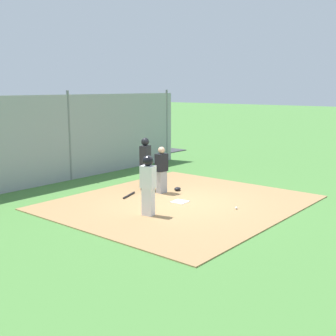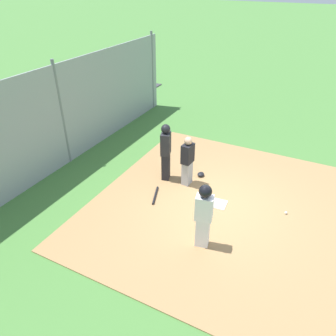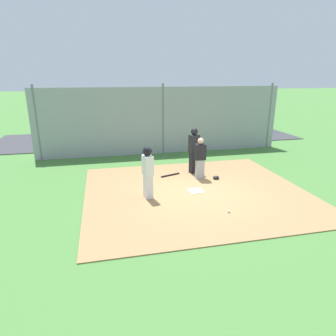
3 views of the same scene
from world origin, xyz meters
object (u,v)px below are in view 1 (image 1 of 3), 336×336
parked_car_blue (76,147)px  umpire (145,163)px  baseball_bat (129,195)px  parked_car_green (109,140)px  baseball (236,208)px  catcher_mask (178,189)px  runner (148,181)px  parked_car_silver (25,154)px  home_plate (180,202)px  catcher (161,169)px

parked_car_blue → umpire: bearing=64.5°
baseball_bat → parked_car_green: 10.19m
baseball → catcher_mask: bearing=-104.4°
runner → parked_car_blue: size_ratio=0.38×
catcher_mask → umpire: bearing=-56.8°
baseball_bat → parked_car_silver: 7.04m
umpire → runner: 2.96m
catcher_mask → baseball: bearing=75.6°
home_plate → umpire: 2.16m
catcher → parked_car_blue: 8.03m
umpire → parked_car_blue: (-2.58, -6.92, -0.36)m
catcher_mask → parked_car_green: bearing=-119.5°
catcher_mask → parked_car_blue: parked_car_blue is taller
catcher_mask → parked_car_blue: (-1.99, -7.83, 0.52)m
baseball → parked_car_silver: 10.42m
catcher_mask → baseball: size_ratio=3.24×
catcher → baseball_bat: (1.00, -0.52, -0.76)m
baseball → parked_car_green: 12.60m
baseball → catcher: bearing=-92.4°
umpire → parked_car_green: bearing=127.2°
umpire → runner: umpire is taller
catcher_mask → parked_car_silver: (0.86, -7.72, 0.52)m
baseball_bat → catcher_mask: (-1.57, 0.74, 0.03)m
baseball_bat → baseball: size_ratio=11.01×
home_plate → parked_car_blue: 9.34m
umpire → parked_car_green: umpire is taller
umpire → parked_car_blue: 7.39m
parked_car_green → runner: bearing=-135.4°
umpire → parked_car_silver: 6.82m
catcher → umpire: (0.03, -0.69, 0.15)m
catcher_mask → home_plate: bearing=41.1°
parked_car_blue → catcher: bearing=66.4°
runner → baseball: (-2.04, 1.55, -0.91)m
home_plate → parked_car_green: (-5.98, -9.57, 0.57)m
runner → catcher_mask: 3.08m
runner → parked_car_blue: (-4.71, -8.97, -0.36)m
umpire → parked_car_green: size_ratio=0.41×
baseball → umpire: bearing=-91.5°
home_plate → runner: runner is taller
home_plate → parked_car_blue: bearing=-109.4°
baseball_bat → baseball: bearing=84.7°
home_plate → catcher_mask: bearing=-138.9°
home_plate → baseball_bat: size_ratio=0.54×
home_plate → baseball: size_ratio=5.95×
catcher_mask → parked_car_green: size_ratio=0.05×
catcher → baseball: catcher is taller
baseball → parked_car_green: size_ratio=0.02×
runner → parked_car_green: runner is taller
umpire → baseball: size_ratio=24.08×
catcher_mask → parked_car_green: parked_car_green is taller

